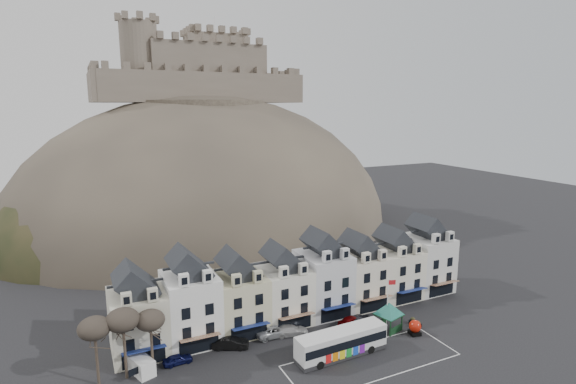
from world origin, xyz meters
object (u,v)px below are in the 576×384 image
object	(u,v)px
bus	(341,342)
car_charcoal	(361,320)
red_buoy	(415,327)
car_black	(230,343)
bus_shelter	(389,309)
flagpole	(388,301)
car_white	(291,330)
car_navy	(178,359)
white_van	(140,365)
car_silver	(275,330)
car_maroon	(353,321)

from	to	relation	value
bus	car_charcoal	bearing A→B (deg)	37.71
red_buoy	car_black	size ratio (longest dim) A/B	0.44
bus_shelter	car_charcoal	size ratio (longest dim) A/B	1.47
flagpole	car_white	bearing A→B (deg)	160.44
car_navy	white_van	bearing A→B (deg)	85.36
bus_shelter	flagpole	distance (m)	1.22
bus_shelter	white_van	xyz separation A→B (m)	(-33.13, 4.40, -2.20)
flagpole	white_van	world-z (taller)	flagpole
car_silver	car_charcoal	xyz separation A→B (m)	(12.36, -2.50, -0.09)
bus_shelter	red_buoy	world-z (taller)	bus_shelter
car_silver	car_white	xyz separation A→B (m)	(1.96, -0.75, -0.08)
white_van	car_maroon	world-z (taller)	white_van
white_van	car_white	xyz separation A→B (m)	(20.00, 0.21, -0.28)
white_van	car_silver	xyz separation A→B (m)	(18.04, 0.97, -0.20)
car_silver	car_white	size ratio (longest dim) A/B	1.15
car_navy	car_maroon	bearing A→B (deg)	-95.32
white_van	car_navy	bearing A→B (deg)	-21.66
bus	red_buoy	size ratio (longest dim) A/B	5.89
red_buoy	flagpole	xyz separation A→B (m)	(-2.68, 2.70, 3.32)
car_silver	car_white	bearing A→B (deg)	-109.36
flagpole	car_navy	distance (m)	29.09
car_white	car_maroon	world-z (taller)	car_maroon
flagpole	car_maroon	size ratio (longest dim) A/B	1.68
bus_shelter	bus	bearing A→B (deg)	-178.99
car_white	car_maroon	bearing A→B (deg)	-84.92
white_van	car_white	distance (m)	20.01
bus_shelter	red_buoy	bearing A→B (deg)	-62.60
flagpole	car_charcoal	distance (m)	5.31
car_navy	car_silver	world-z (taller)	car_silver
white_van	car_black	xyz separation A→B (m)	(11.39, 0.48, -0.21)
flagpole	car_charcoal	world-z (taller)	flagpole
car_white	car_charcoal	world-z (taller)	car_white
car_white	car_black	bearing A→B (deg)	102.62
car_navy	car_black	size ratio (longest dim) A/B	0.76
bus_shelter	car_white	xyz separation A→B (m)	(-13.13, 4.62, -2.48)
bus	flagpole	size ratio (longest dim) A/B	1.61
flagpole	red_buoy	bearing A→B (deg)	-45.20
white_van	car_silver	size ratio (longest dim) A/B	0.84
bus	white_van	bearing A→B (deg)	160.92
red_buoy	car_charcoal	distance (m)	7.62
car_navy	car_white	xyz separation A→B (m)	(15.60, 0.36, 0.09)
car_charcoal	car_black	bearing A→B (deg)	76.78
bus	car_navy	distance (m)	20.44
car_navy	car_maroon	size ratio (longest dim) A/B	0.79
car_silver	car_white	world-z (taller)	car_silver
red_buoy	white_van	xyz separation A→B (m)	(-35.61, 7.08, -0.08)
car_navy	car_silver	size ratio (longest dim) A/B	0.65
bus	flagpole	distance (m)	10.14
red_buoy	flagpole	distance (m)	5.05
red_buoy	car_white	size ratio (longest dim) A/B	0.43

